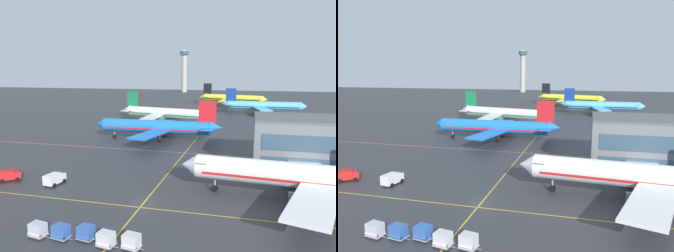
{
  "view_description": "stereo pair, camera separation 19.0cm",
  "coord_description": "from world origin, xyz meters",
  "views": [
    {
      "loc": [
        15.74,
        -46.3,
        20.55
      ],
      "look_at": [
        -5.86,
        38.04,
        5.72
      ],
      "focal_mm": 34.89,
      "sensor_mm": 36.0,
      "label": 1
    },
    {
      "loc": [
        15.92,
        -46.25,
        20.55
      ],
      "look_at": [
        -5.86,
        38.04,
        5.72
      ],
      "focal_mm": 34.89,
      "sensor_mm": 36.0,
      "label": 2
    }
  ],
  "objects": [
    {
      "name": "baggage_cart_row_fifth",
      "position": [
        2.92,
        -13.41,
        1.0
      ],
      "size": [
        2.85,
        1.98,
        1.86
      ],
      "color": "#99999E",
      "rests_on": "ground"
    },
    {
      "name": "airliner_front_gate",
      "position": [
        24.51,
        6.24,
        4.25
      ],
      "size": [
        40.09,
        34.45,
        12.46
      ],
      "color": "white",
      "rests_on": "ground"
    },
    {
      "name": "baggage_cart_row_leftmost",
      "position": [
        -9.38,
        -13.68,
        1.0
      ],
      "size": [
        2.85,
        1.98,
        1.86
      ],
      "color": "#99999E",
      "rests_on": "ground"
    },
    {
      "name": "airliner_second_row",
      "position": [
        -10.87,
        45.04,
        4.1
      ],
      "size": [
        38.51,
        33.35,
        12.02
      ],
      "color": "blue",
      "rests_on": "ground"
    },
    {
      "name": "baggage_cart_row_second",
      "position": [
        -6.3,
        -13.39,
        1.0
      ],
      "size": [
        2.85,
        1.98,
        1.86
      ],
      "color": "#99999E",
      "rests_on": "ground"
    },
    {
      "name": "airliner_third_row",
      "position": [
        -17.23,
        76.6,
        4.11
      ],
      "size": [
        38.49,
        32.69,
        12.05
      ],
      "color": "white",
      "rests_on": "ground"
    },
    {
      "name": "service_truck_red_van",
      "position": [
        -18.34,
        3.67,
        1.18
      ],
      "size": [
        2.69,
        4.35,
        2.1
      ],
      "color": "white",
      "rests_on": "ground"
    },
    {
      "name": "control_tower",
      "position": [
        -47.47,
        263.19,
        23.21
      ],
      "size": [
        8.82,
        8.82,
        40.22
      ],
      "color": "#ADA89E",
      "rests_on": "ground"
    },
    {
      "name": "baggage_cart_row_fourth",
      "position": [
        -0.15,
        -13.72,
        1.0
      ],
      "size": [
        2.85,
        1.98,
        1.86
      ],
      "color": "#99999E",
      "rests_on": "ground"
    },
    {
      "name": "taxiway_markings",
      "position": [
        0.0,
        15.2,
        0.0
      ],
      "size": [
        139.53,
        75.69,
        0.01
      ],
      "color": "yellow",
      "rests_on": "ground"
    },
    {
      "name": "airliner_far_right_stand",
      "position": [
        4.57,
        149.52,
        4.37
      ],
      "size": [
        40.47,
        34.51,
        12.79
      ],
      "color": "yellow",
      "rests_on": "ground"
    },
    {
      "name": "ground_plane",
      "position": [
        0.0,
        0.0,
        0.0
      ],
      "size": [
        600.0,
        600.0,
        0.0
      ],
      "primitive_type": "plane",
      "color": "#333338"
    },
    {
      "name": "airliner_far_left_stand",
      "position": [
        21.09,
        113.5,
        4.14
      ],
      "size": [
        38.92,
        33.69,
        12.14
      ],
      "color": "#5BB7E5",
      "rests_on": "ground"
    },
    {
      "name": "baggage_cart_row_middle",
      "position": [
        -3.23,
        -12.82,
        1.0
      ],
      "size": [
        2.85,
        1.98,
        1.86
      ],
      "color": "#99999E",
      "rests_on": "ground"
    },
    {
      "name": "service_truck_catering",
      "position": [
        -27.75,
        3.35,
        1.18
      ],
      "size": [
        4.41,
        3.89,
        2.1
      ],
      "color": "red",
      "rests_on": "ground"
    }
  ]
}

